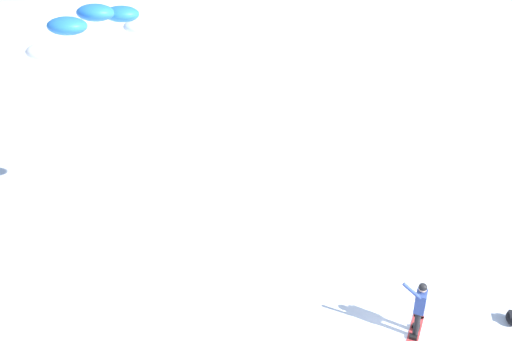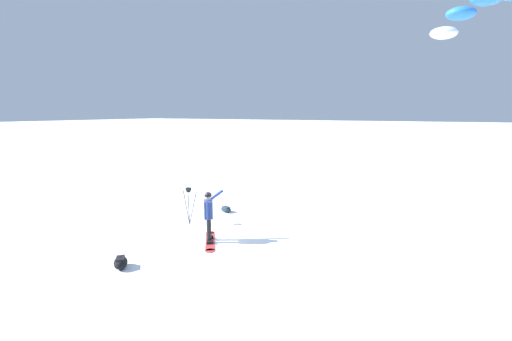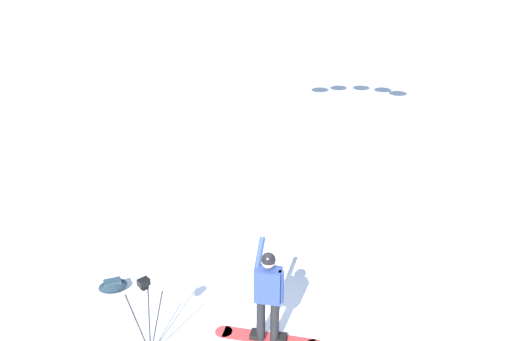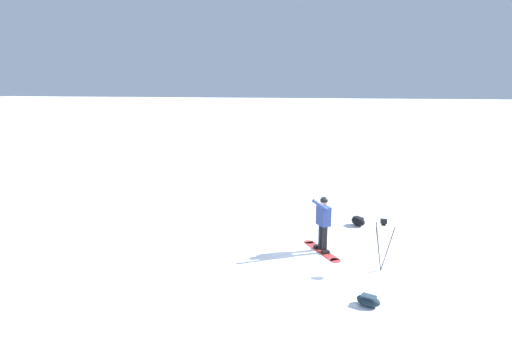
% 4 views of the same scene
% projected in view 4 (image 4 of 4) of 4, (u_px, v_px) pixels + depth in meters
% --- Properties ---
extents(ground_plane, '(300.00, 300.00, 0.00)m').
position_uv_depth(ground_plane, '(325.00, 257.00, 11.72)').
color(ground_plane, white).
extents(snowboarder, '(0.71, 0.53, 1.62)m').
position_uv_depth(snowboarder, '(323.00, 219.00, 11.93)').
color(snowboarder, black).
rests_on(snowboarder, ground_plane).
extents(snowboard, '(1.49, 1.14, 0.10)m').
position_uv_depth(snowboard, '(321.00, 250.00, 12.12)').
color(snowboard, '#B23333').
rests_on(snowboard, ground_plane).
extents(gear_bag_large, '(0.61, 0.61, 0.30)m').
position_uv_depth(gear_bag_large, '(358.00, 221.00, 14.30)').
color(gear_bag_large, black).
rests_on(gear_bag_large, ground_plane).
extents(camera_tripod, '(0.48, 0.49, 1.37)m').
position_uv_depth(camera_tripod, '(383.00, 234.00, 10.66)').
color(camera_tripod, '#262628').
rests_on(camera_tripod, ground_plane).
extents(gear_bag_small, '(0.48, 0.59, 0.23)m').
position_uv_depth(gear_bag_small, '(368.00, 300.00, 9.11)').
color(gear_bag_small, '#192833').
rests_on(gear_bag_small, ground_plane).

